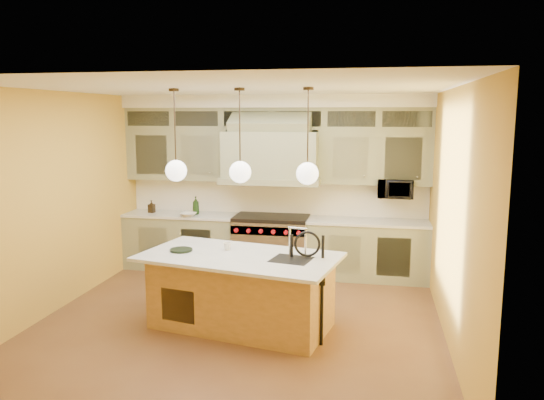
% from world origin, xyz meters
% --- Properties ---
extents(floor, '(5.00, 5.00, 0.00)m').
position_xyz_m(floor, '(0.00, 0.00, 0.00)').
color(floor, brown).
rests_on(floor, ground).
extents(ceiling, '(5.00, 5.00, 0.00)m').
position_xyz_m(ceiling, '(0.00, 0.00, 2.90)').
color(ceiling, white).
rests_on(ceiling, wall_back).
extents(wall_back, '(5.00, 0.00, 5.00)m').
position_xyz_m(wall_back, '(0.00, 2.50, 1.45)').
color(wall_back, gold).
rests_on(wall_back, ground).
extents(wall_front, '(5.00, 0.00, 5.00)m').
position_xyz_m(wall_front, '(0.00, -2.50, 1.45)').
color(wall_front, gold).
rests_on(wall_front, ground).
extents(wall_left, '(0.00, 5.00, 5.00)m').
position_xyz_m(wall_left, '(-2.50, 0.00, 1.45)').
color(wall_left, gold).
rests_on(wall_left, ground).
extents(wall_right, '(0.00, 5.00, 5.00)m').
position_xyz_m(wall_right, '(2.50, 0.00, 1.45)').
color(wall_right, gold).
rests_on(wall_right, ground).
extents(back_cabinetry, '(5.00, 0.77, 2.90)m').
position_xyz_m(back_cabinetry, '(0.00, 2.23, 1.43)').
color(back_cabinetry, gray).
rests_on(back_cabinetry, floor).
extents(range, '(1.20, 0.74, 0.96)m').
position_xyz_m(range, '(0.00, 2.14, 0.49)').
color(range, silver).
rests_on(range, floor).
extents(kitchen_island, '(2.54, 1.68, 1.35)m').
position_xyz_m(kitchen_island, '(0.07, -0.12, 0.47)').
color(kitchen_island, olive).
rests_on(kitchen_island, floor).
extents(counter_stool, '(0.47, 0.47, 1.24)m').
position_xyz_m(counter_stool, '(0.89, -0.27, 0.71)').
color(counter_stool, black).
rests_on(counter_stool, floor).
extents(microwave, '(0.54, 0.37, 0.30)m').
position_xyz_m(microwave, '(1.95, 2.25, 1.45)').
color(microwave, black).
rests_on(microwave, back_cabinetry).
extents(oil_bottle_a, '(0.13, 0.13, 0.30)m').
position_xyz_m(oil_bottle_a, '(-1.29, 2.15, 1.09)').
color(oil_bottle_a, '#183414').
rests_on(oil_bottle_a, back_cabinetry).
extents(oil_bottle_b, '(0.11, 0.11, 0.21)m').
position_xyz_m(oil_bottle_b, '(-2.08, 2.15, 1.05)').
color(oil_bottle_b, black).
rests_on(oil_bottle_b, back_cabinetry).
extents(fruit_bowl, '(0.26, 0.26, 0.06)m').
position_xyz_m(fruit_bowl, '(-1.35, 1.92, 0.97)').
color(fruit_bowl, silver).
rests_on(fruit_bowl, back_cabinetry).
extents(cup, '(0.11, 0.11, 0.10)m').
position_xyz_m(cup, '(-0.15, 0.05, 0.97)').
color(cup, silver).
rests_on(cup, kitchen_island).
extents(pendant_left, '(0.26, 0.26, 1.11)m').
position_xyz_m(pendant_left, '(-0.73, -0.12, 1.95)').
color(pendant_left, '#2D2319').
rests_on(pendant_left, ceiling).
extents(pendant_center, '(0.26, 0.26, 1.11)m').
position_xyz_m(pendant_center, '(0.07, -0.12, 1.95)').
color(pendant_center, '#2D2319').
rests_on(pendant_center, ceiling).
extents(pendant_right, '(0.26, 0.26, 1.11)m').
position_xyz_m(pendant_right, '(0.87, -0.12, 1.95)').
color(pendant_right, '#2D2319').
rests_on(pendant_right, ceiling).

